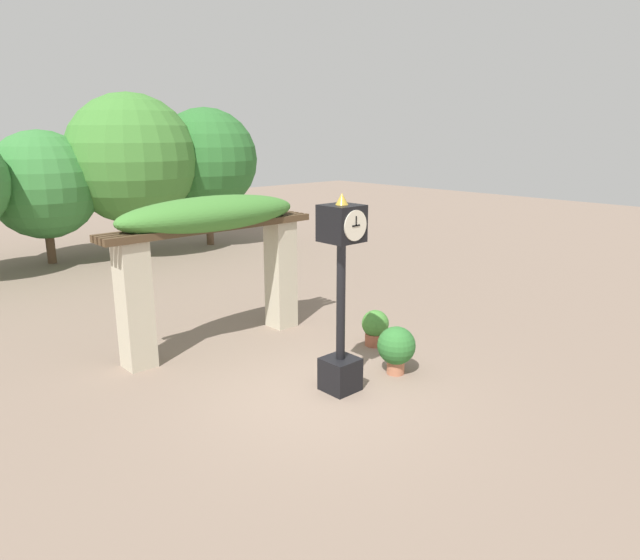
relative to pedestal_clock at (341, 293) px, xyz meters
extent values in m
plane|color=#7F6B5B|center=(-0.35, 0.16, -1.70)|extent=(60.00, 60.00, 0.00)
cube|color=black|center=(0.00, 0.00, -1.42)|extent=(0.55, 0.55, 0.56)
cylinder|color=black|center=(0.00, 0.00, -0.17)|extent=(0.15, 0.15, 1.94)
cylinder|color=gold|center=(0.00, 0.00, 0.82)|extent=(0.23, 0.23, 0.04)
cube|color=black|center=(0.00, 0.00, 1.13)|extent=(0.58, 0.58, 0.58)
cylinder|color=beige|center=(0.00, -0.30, 1.13)|extent=(0.48, 0.02, 0.48)
cylinder|color=beige|center=(0.00, 0.30, 1.13)|extent=(0.48, 0.02, 0.48)
cube|color=black|center=(0.00, -0.31, 1.13)|extent=(0.17, 0.01, 0.02)
cube|color=black|center=(0.00, -0.31, 1.21)|extent=(0.02, 0.01, 0.15)
cone|color=gold|center=(0.00, 0.00, 1.52)|extent=(0.20, 0.20, 0.18)
cube|color=#BCB299|center=(-2.05, 3.23, -0.52)|extent=(0.52, 0.52, 2.37)
cube|color=#BCB299|center=(1.34, 3.23, -0.52)|extent=(0.52, 0.52, 2.37)
cube|color=#4C3823|center=(-0.35, 2.97, 0.73)|extent=(4.51, 0.11, 0.13)
cube|color=#4C3823|center=(-0.35, 3.14, 0.73)|extent=(4.51, 0.11, 0.13)
cube|color=#4C3823|center=(-0.35, 3.31, 0.73)|extent=(4.51, 0.11, 0.13)
cube|color=#4C3823|center=(-0.35, 3.49, 0.73)|extent=(4.51, 0.11, 0.13)
ellipsoid|color=#427F33|center=(-0.35, 3.23, 0.98)|extent=(3.89, 1.12, 0.70)
cylinder|color=#9E563D|center=(1.99, 1.00, -1.57)|extent=(0.41, 0.41, 0.25)
sphere|color=#427F33|center=(1.99, 1.00, -1.24)|extent=(0.55, 0.55, 0.55)
cylinder|color=#B26B4C|center=(1.21, -0.20, -1.56)|extent=(0.32, 0.32, 0.28)
sphere|color=#2D6B2D|center=(1.21, -0.20, -1.17)|extent=(0.69, 0.69, 0.69)
cylinder|color=brown|center=(-0.29, 13.27, -1.02)|extent=(0.28, 0.28, 1.36)
sphere|color=#387A38|center=(-0.29, 13.27, 0.87)|extent=(3.45, 3.45, 3.45)
cylinder|color=brown|center=(2.44, 12.61, -0.81)|extent=(0.28, 0.28, 1.77)
sphere|color=#427F33|center=(2.44, 12.61, 1.61)|extent=(4.39, 4.39, 4.39)
cylinder|color=brown|center=(5.31, 12.49, -0.76)|extent=(0.28, 0.28, 1.88)
sphere|color=#2D6B2D|center=(5.31, 12.49, 1.50)|extent=(3.78, 3.78, 3.78)
camera|label=1|loc=(-6.26, -6.28, 2.53)|focal=32.00mm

